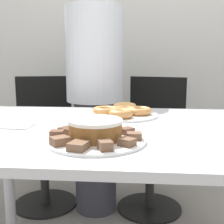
{
  "coord_description": "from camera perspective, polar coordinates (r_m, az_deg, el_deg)",
  "views": [
    {
      "loc": [
        0.09,
        -1.21,
        1.04
      ],
      "look_at": [
        -0.02,
        0.01,
        0.82
      ],
      "focal_mm": 50.0,
      "sensor_mm": 36.0,
      "label": 1
    }
  ],
  "objects": [
    {
      "name": "donut_3",
      "position": [
        1.48,
        -1.17,
        0.29
      ],
      "size": [
        0.12,
        0.12,
        0.03
      ],
      "color": "#C68447",
      "rests_on": "plate_donuts"
    },
    {
      "name": "office_chair_right",
      "position": [
        2.16,
        7.4,
        -6.35
      ],
      "size": [
        0.53,
        0.53,
        0.89
      ],
      "rotation": [
        0.0,
        0.0,
        -0.24
      ],
      "color": "black",
      "rests_on": "ground_plane"
    },
    {
      "name": "plate_cake",
      "position": [
        1.04,
        -3.03,
        -5.2
      ],
      "size": [
        0.34,
        0.34,
        0.01
      ],
      "color": "white",
      "rests_on": "table"
    },
    {
      "name": "napkin",
      "position": [
        1.32,
        -17.25,
        -2.43
      ],
      "size": [
        0.14,
        0.12,
        0.01
      ],
      "color": "white",
      "rests_on": "table"
    },
    {
      "name": "wall_back",
      "position": [
        2.8,
        3.35,
        15.58
      ],
      "size": [
        8.0,
        0.05,
        2.6
      ],
      "color": "silver",
      "rests_on": "ground_plane"
    },
    {
      "name": "table",
      "position": [
        1.27,
        0.91,
        -6.89
      ],
      "size": [
        1.42,
        0.96,
        0.76
      ],
      "color": "silver",
      "rests_on": "ground_plane"
    },
    {
      "name": "lamington_5",
      "position": [
        1.15,
        -0.55,
        -2.81
      ],
      "size": [
        0.05,
        0.06,
        0.02
      ],
      "rotation": [
        0.0,
        0.0,
        7.59
      ],
      "color": "#513828",
      "rests_on": "plate_cake"
    },
    {
      "name": "lamington_6",
      "position": [
        1.16,
        -4.46,
        -2.8
      ],
      "size": [
        0.06,
        0.07,
        0.02
      ],
      "rotation": [
        0.0,
        0.0,
        8.22
      ],
      "color": "brown",
      "rests_on": "plate_cake"
    },
    {
      "name": "plate_donuts",
      "position": [
        1.48,
        2.12,
        -0.54
      ],
      "size": [
        0.32,
        0.32,
        0.01
      ],
      "color": "white",
      "rests_on": "table"
    },
    {
      "name": "lamington_8",
      "position": [
        1.05,
        -10.01,
        -4.08
      ],
      "size": [
        0.05,
        0.04,
        0.03
      ],
      "rotation": [
        0.0,
        0.0,
        9.48
      ],
      "color": "brown",
      "rests_on": "plate_cake"
    },
    {
      "name": "frosted_cake",
      "position": [
        1.03,
        -3.05,
        -3.14
      ],
      "size": [
        0.18,
        0.18,
        0.07
      ],
      "color": "brown",
      "rests_on": "plate_cake"
    },
    {
      "name": "lamington_0",
      "position": [
        0.92,
        -6.17,
        -6.18
      ],
      "size": [
        0.06,
        0.07,
        0.02
      ],
      "rotation": [
        0.0,
        0.0,
        4.45
      ],
      "color": "brown",
      "rests_on": "plate_cake"
    },
    {
      "name": "lamington_4",
      "position": [
        1.1,
        2.67,
        -3.44
      ],
      "size": [
        0.06,
        0.06,
        0.02
      ],
      "rotation": [
        0.0,
        0.0,
        6.96
      ],
      "color": "brown",
      "rests_on": "plate_cake"
    },
    {
      "name": "lamington_1",
      "position": [
        0.92,
        -1.23,
        -6.12
      ],
      "size": [
        0.05,
        0.06,
        0.03
      ],
      "rotation": [
        0.0,
        0.0,
        5.08
      ],
      "color": "brown",
      "rests_on": "plate_cake"
    },
    {
      "name": "lamington_7",
      "position": [
        1.12,
        -7.98,
        -3.34
      ],
      "size": [
        0.08,
        0.07,
        0.02
      ],
      "rotation": [
        0.0,
        0.0,
        8.85
      ],
      "color": "#513828",
      "rests_on": "plate_cake"
    },
    {
      "name": "donut_1",
      "position": [
        1.47,
        4.91,
        0.23
      ],
      "size": [
        0.12,
        0.12,
        0.03
      ],
      "color": "#C68447",
      "rests_on": "plate_donuts"
    },
    {
      "name": "person_standing",
      "position": [
        2.02,
        -3.1,
        3.25
      ],
      "size": [
        0.37,
        0.37,
        1.52
      ],
      "color": "#383842",
      "rests_on": "ground_plane"
    },
    {
      "name": "donut_4",
      "position": [
        1.39,
        1.64,
        -0.27
      ],
      "size": [
        0.11,
        0.11,
        0.04
      ],
      "color": "#C68447",
      "rests_on": "plate_donuts"
    },
    {
      "name": "donut_0",
      "position": [
        1.48,
        2.13,
        0.26
      ],
      "size": [
        0.11,
        0.11,
        0.03
      ],
      "color": "tan",
      "rests_on": "plate_donuts"
    },
    {
      "name": "donut_2",
      "position": [
        1.57,
        2.35,
        0.95
      ],
      "size": [
        0.12,
        0.12,
        0.04
      ],
      "color": "tan",
      "rests_on": "plate_donuts"
    },
    {
      "name": "office_chair_left",
      "position": [
        2.26,
        -12.31,
        -5.78
      ],
      "size": [
        0.52,
        0.52,
        0.89
      ],
      "rotation": [
        0.0,
        0.0,
        0.22
      ],
      "color": "black",
      "rests_on": "ground_plane"
    },
    {
      "name": "lamington_3",
      "position": [
        1.03,
        4.07,
        -4.39
      ],
      "size": [
        0.05,
        0.04,
        0.02
      ],
      "rotation": [
        0.0,
        0.0,
        6.33
      ],
      "color": "brown",
      "rests_on": "plate_cake"
    },
    {
      "name": "lamington_2",
      "position": [
        0.96,
        2.76,
        -5.5
      ],
      "size": [
        0.06,
        0.06,
        0.02
      ],
      "rotation": [
        0.0,
        0.0,
        5.71
      ],
      "color": "brown",
      "rests_on": "plate_cake"
    },
    {
      "name": "lamington_9",
      "position": [
        0.98,
        -9.51,
        -5.24
      ],
      "size": [
        0.07,
        0.07,
        0.03
      ],
      "rotation": [
        0.0,
        0.0,
        10.1
      ],
      "color": "brown",
      "rests_on": "plate_cake"
    }
  ]
}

